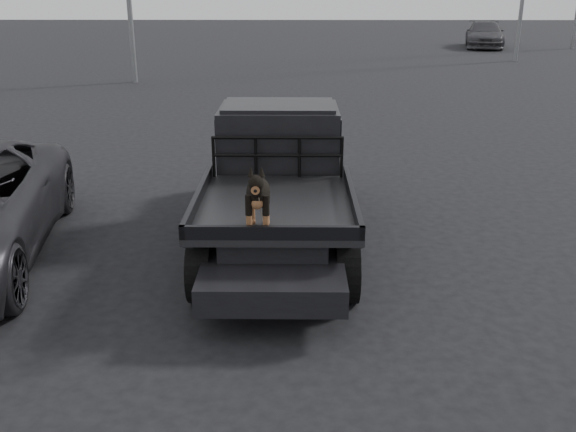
# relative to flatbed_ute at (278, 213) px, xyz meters

# --- Properties ---
(ground) EXTENTS (120.00, 120.00, 0.00)m
(ground) POSITION_rel_flatbed_ute_xyz_m (-0.21, -2.08, -0.46)
(ground) COLOR black
(ground) RESTS_ON ground
(flatbed_ute) EXTENTS (2.00, 5.40, 0.92)m
(flatbed_ute) POSITION_rel_flatbed_ute_xyz_m (0.00, 0.00, 0.00)
(flatbed_ute) COLOR black
(flatbed_ute) RESTS_ON ground
(ute_cab) EXTENTS (1.72, 1.30, 0.88)m
(ute_cab) POSITION_rel_flatbed_ute_xyz_m (-0.00, 0.95, 0.90)
(ute_cab) COLOR black
(ute_cab) RESTS_ON flatbed_ute
(headache_rack) EXTENTS (1.80, 0.08, 0.55)m
(headache_rack) POSITION_rel_flatbed_ute_xyz_m (-0.00, 0.20, 0.74)
(headache_rack) COLOR black
(headache_rack) RESTS_ON flatbed_ute
(dog) EXTENTS (0.32, 0.60, 0.74)m
(dog) POSITION_rel_flatbed_ute_xyz_m (-0.16, -1.82, 0.83)
(dog) COLOR black
(dog) RESTS_ON flatbed_ute
(distant_car_b) EXTENTS (3.00, 5.20, 1.42)m
(distant_car_b) POSITION_rel_flatbed_ute_xyz_m (10.92, 29.21, 0.25)
(distant_car_b) COLOR #424146
(distant_car_b) RESTS_ON ground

